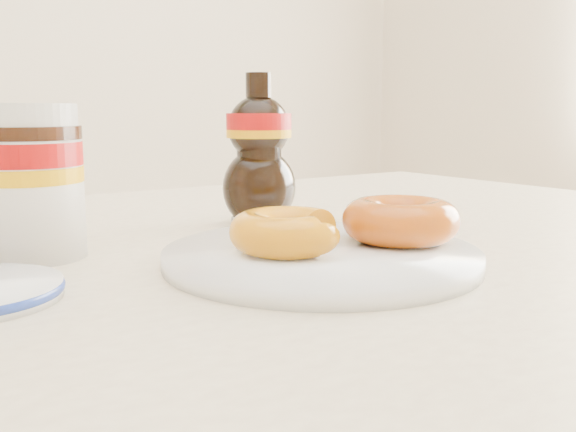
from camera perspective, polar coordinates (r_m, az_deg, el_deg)
dining_table at (r=0.65m, az=-6.77°, el=-9.94°), size 1.40×0.90×0.75m
plate at (r=0.55m, az=2.96°, el=-3.54°), size 0.27×0.27×0.01m
donut_bitten at (r=0.54m, az=-0.11°, el=-1.38°), size 0.10×0.10×0.03m
donut_whole at (r=0.59m, az=9.96°, el=-0.36°), size 0.11×0.11×0.04m
nutella_jar at (r=0.61m, az=-22.19°, el=3.33°), size 0.10×0.10×0.14m
syrup_bottle at (r=0.74m, az=-2.59°, el=5.94°), size 0.10×0.09×0.17m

